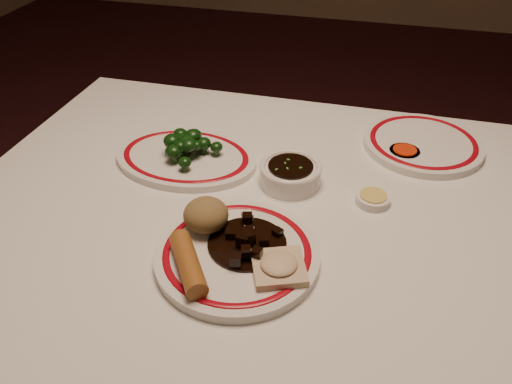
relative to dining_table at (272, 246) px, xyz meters
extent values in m
cube|color=white|center=(0.00, 0.00, 0.07)|extent=(1.20, 0.90, 0.04)
cylinder|color=black|center=(-0.54, 0.39, -0.30)|extent=(0.06, 0.06, 0.71)
cylinder|color=black|center=(0.54, 0.39, -0.30)|extent=(0.06, 0.06, 0.71)
cylinder|color=silver|center=(-0.03, -0.14, 0.10)|extent=(0.30, 0.30, 0.02)
torus|color=maroon|center=(-0.03, -0.14, 0.11)|extent=(0.26, 0.26, 0.00)
ellipsoid|color=olive|center=(-0.09, -0.10, 0.14)|extent=(0.08, 0.08, 0.05)
cylinder|color=#975C25|center=(-0.09, -0.20, 0.13)|extent=(0.10, 0.12, 0.03)
cube|color=#C5B08B|center=(0.05, -0.17, 0.12)|extent=(0.10, 0.10, 0.01)
ellipsoid|color=#C5B08B|center=(0.05, -0.17, 0.13)|extent=(0.06, 0.06, 0.02)
cylinder|color=black|center=(-0.02, -0.12, 0.11)|extent=(0.13, 0.13, 0.00)
cube|color=black|center=(0.03, -0.09, 0.12)|extent=(0.02, 0.02, 0.01)
cube|color=black|center=(-0.01, -0.12, 0.13)|extent=(0.03, 0.03, 0.02)
cube|color=black|center=(-0.02, -0.13, 0.13)|extent=(0.02, 0.02, 0.02)
cube|color=black|center=(-0.02, -0.11, 0.12)|extent=(0.02, 0.02, 0.02)
cube|color=black|center=(-0.01, -0.16, 0.13)|extent=(0.02, 0.02, 0.02)
cube|color=black|center=(-0.03, -0.08, 0.13)|extent=(0.02, 0.02, 0.01)
cube|color=black|center=(-0.02, -0.18, 0.13)|extent=(0.02, 0.02, 0.02)
cube|color=black|center=(0.01, -0.12, 0.12)|extent=(0.02, 0.02, 0.02)
cube|color=black|center=(0.01, -0.16, 0.13)|extent=(0.02, 0.02, 0.02)
cube|color=black|center=(-0.03, -0.08, 0.13)|extent=(0.02, 0.02, 0.02)
cube|color=black|center=(-0.05, -0.12, 0.12)|extent=(0.02, 0.02, 0.02)
cube|color=beige|center=(-0.03, -0.07, 0.13)|extent=(0.02, 0.02, 0.01)
cube|color=beige|center=(-0.02, -0.11, 0.12)|extent=(0.02, 0.02, 0.01)
torus|color=maroon|center=(-0.21, 0.11, 0.11)|extent=(0.27, 0.27, 0.00)
cylinder|color=#23471C|center=(-0.22, 0.12, 0.11)|extent=(0.01, 0.01, 0.01)
ellipsoid|color=black|center=(-0.22, 0.12, 0.13)|extent=(0.04, 0.04, 0.03)
cylinder|color=#23471C|center=(-0.21, 0.16, 0.11)|extent=(0.01, 0.01, 0.01)
ellipsoid|color=black|center=(-0.21, 0.16, 0.13)|extent=(0.03, 0.03, 0.03)
cylinder|color=#23471C|center=(-0.23, 0.11, 0.11)|extent=(0.01, 0.01, 0.01)
ellipsoid|color=black|center=(-0.23, 0.11, 0.13)|extent=(0.03, 0.03, 0.02)
cylinder|color=#23471C|center=(-0.21, 0.12, 0.11)|extent=(0.01, 0.01, 0.02)
ellipsoid|color=black|center=(-0.21, 0.12, 0.13)|extent=(0.03, 0.03, 0.02)
cylinder|color=#23471C|center=(-0.22, 0.08, 0.11)|extent=(0.01, 0.01, 0.02)
ellipsoid|color=black|center=(-0.22, 0.08, 0.13)|extent=(0.03, 0.03, 0.03)
cylinder|color=#23471C|center=(-0.24, 0.12, 0.11)|extent=(0.01, 0.01, 0.01)
ellipsoid|color=black|center=(-0.24, 0.12, 0.13)|extent=(0.03, 0.03, 0.03)
cylinder|color=#23471C|center=(-0.19, 0.06, 0.11)|extent=(0.01, 0.01, 0.01)
ellipsoid|color=black|center=(-0.19, 0.06, 0.13)|extent=(0.03, 0.03, 0.02)
cylinder|color=#23471C|center=(-0.23, 0.13, 0.11)|extent=(0.01, 0.01, 0.01)
ellipsoid|color=black|center=(-0.23, 0.13, 0.13)|extent=(0.04, 0.04, 0.03)
cylinder|color=#23471C|center=(-0.21, 0.12, 0.11)|extent=(0.01, 0.01, 0.01)
ellipsoid|color=black|center=(-0.21, 0.12, 0.13)|extent=(0.03, 0.03, 0.02)
cylinder|color=#23471C|center=(-0.24, 0.15, 0.11)|extent=(0.01, 0.01, 0.01)
ellipsoid|color=black|center=(-0.24, 0.15, 0.13)|extent=(0.03, 0.03, 0.02)
cylinder|color=#23471C|center=(-0.15, 0.13, 0.11)|extent=(0.01, 0.01, 0.01)
ellipsoid|color=black|center=(-0.15, 0.13, 0.13)|extent=(0.03, 0.03, 0.02)
cylinder|color=#23471C|center=(-0.21, 0.11, 0.11)|extent=(0.01, 0.01, 0.01)
ellipsoid|color=black|center=(-0.21, 0.11, 0.13)|extent=(0.03, 0.03, 0.02)
cylinder|color=#23471C|center=(-0.18, 0.13, 0.11)|extent=(0.01, 0.01, 0.01)
ellipsoid|color=black|center=(-0.18, 0.13, 0.13)|extent=(0.03, 0.03, 0.03)
ellipsoid|color=black|center=(-0.21, 0.09, 0.14)|extent=(0.03, 0.03, 0.02)
ellipsoid|color=black|center=(-0.21, 0.11, 0.14)|extent=(0.03, 0.03, 0.03)
ellipsoid|color=black|center=(-0.19, 0.11, 0.14)|extent=(0.02, 0.02, 0.02)
ellipsoid|color=black|center=(-0.20, 0.13, 0.14)|extent=(0.03, 0.03, 0.03)
ellipsoid|color=black|center=(-0.20, 0.10, 0.14)|extent=(0.03, 0.03, 0.03)
ellipsoid|color=black|center=(-0.24, 0.11, 0.14)|extent=(0.04, 0.04, 0.03)
cylinder|color=silver|center=(0.01, 0.09, 0.11)|extent=(0.12, 0.12, 0.04)
cylinder|color=black|center=(0.01, 0.09, 0.13)|extent=(0.09, 0.09, 0.00)
cylinder|color=silver|center=(0.23, 0.24, 0.10)|extent=(0.06, 0.06, 0.02)
cylinder|color=red|center=(0.23, 0.24, 0.11)|extent=(0.05, 0.05, 0.00)
cylinder|color=silver|center=(0.18, 0.07, 0.10)|extent=(0.06, 0.06, 0.02)
cylinder|color=#D0BB55|center=(0.18, 0.07, 0.11)|extent=(0.05, 0.05, 0.00)
cylinder|color=silver|center=(0.27, 0.29, 0.10)|extent=(0.31, 0.31, 0.02)
torus|color=maroon|center=(0.27, 0.29, 0.11)|extent=(0.27, 0.27, 0.00)
camera|label=1|loc=(0.15, -0.70, 0.67)|focal=35.00mm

